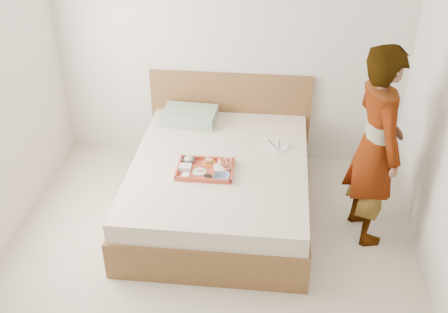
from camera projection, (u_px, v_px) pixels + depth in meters
name	position (u px, v px, depth m)	size (l,w,h in m)	color
ground	(203.00, 286.00, 4.27)	(3.50, 4.00, 0.01)	beige
wall_back	(229.00, 39.00, 5.25)	(3.50, 0.01, 2.60)	silver
bed	(220.00, 186.00, 4.97)	(1.65, 2.00, 0.53)	brown
headboard	(230.00, 116.00, 5.67)	(1.65, 0.06, 0.95)	brown
pillow	(189.00, 116.00, 5.41)	(0.52, 0.36, 0.13)	#9DAD9E
tray	(205.00, 169.00, 4.68)	(0.49, 0.35, 0.04)	#C2452A
prawn_plate	(223.00, 167.00, 4.71)	(0.17, 0.17, 0.01)	white
navy_bowl_big	(222.00, 177.00, 4.57)	(0.14, 0.14, 0.03)	#17254B
sauce_dish	(208.00, 177.00, 4.57)	(0.07, 0.07, 0.03)	black
meat_plate	(199.00, 172.00, 4.66)	(0.12, 0.12, 0.01)	white
bread_plate	(209.00, 163.00, 4.77)	(0.12, 0.12, 0.01)	orange
salad_bowl	(189.00, 160.00, 4.78)	(0.11, 0.11, 0.03)	#17254B
plastic_tub	(185.00, 168.00, 4.68)	(0.10, 0.08, 0.04)	silver
cheese_round	(185.00, 176.00, 4.59)	(0.07, 0.07, 0.02)	white
dinner_plate	(276.00, 146.00, 5.04)	(0.24, 0.24, 0.01)	white
person	(376.00, 147.00, 4.38)	(0.64, 0.42, 1.75)	white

